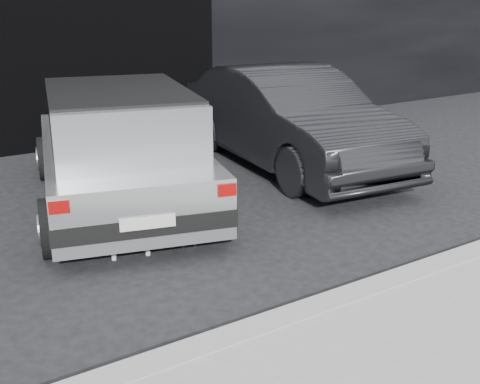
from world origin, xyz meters
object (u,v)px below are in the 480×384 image
cat_white (133,236)px  cat_siamese (187,233)px  second_car (289,118)px  silver_hatchback (119,143)px

cat_white → cat_siamese: bearing=100.2°
cat_siamese → second_car: bearing=-128.9°
cat_siamese → cat_white: 0.59m
silver_hatchback → second_car: second_car is taller
silver_hatchback → cat_white: silver_hatchback is taller
silver_hatchback → cat_siamese: size_ratio=6.08×
second_car → silver_hatchback: bearing=-167.0°
second_car → cat_siamese: bearing=-140.0°
silver_hatchback → cat_siamese: (0.10, -1.45, -0.67)m
silver_hatchback → second_car: size_ratio=0.96×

